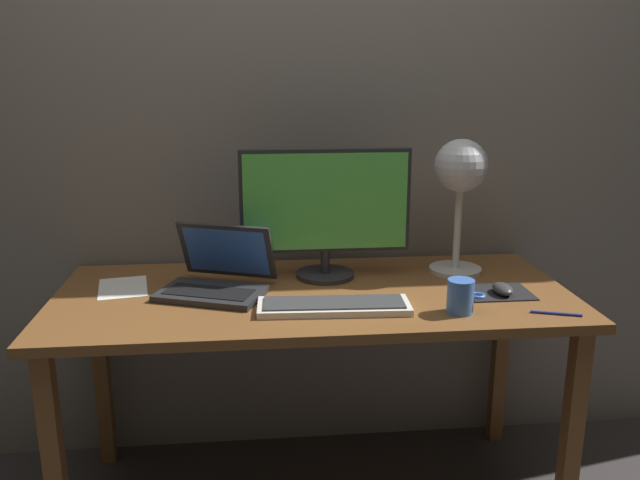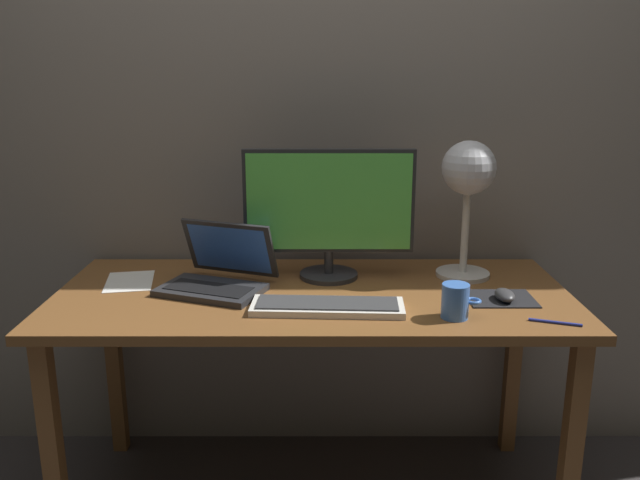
# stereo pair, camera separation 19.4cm
# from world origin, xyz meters

# --- Properties ---
(back_wall) EXTENTS (4.80, 0.06, 2.60)m
(back_wall) POSITION_xyz_m (0.00, 0.40, 1.30)
(back_wall) COLOR gray
(back_wall) RESTS_ON ground
(desk) EXTENTS (1.60, 0.70, 0.74)m
(desk) POSITION_xyz_m (0.00, 0.00, 0.66)
(desk) COLOR brown
(desk) RESTS_ON ground
(monitor) EXTENTS (0.55, 0.19, 0.43)m
(monitor) POSITION_xyz_m (0.05, 0.14, 0.98)
(monitor) COLOR #28282B
(monitor) RESTS_ON desk
(keyboard_main) EXTENTS (0.45, 0.16, 0.03)m
(keyboard_main) POSITION_xyz_m (0.04, -0.16, 0.75)
(keyboard_main) COLOR silver
(keyboard_main) RESTS_ON desk
(laptop) EXTENTS (0.39, 0.36, 0.20)m
(laptop) POSITION_xyz_m (-0.29, 0.04, 0.80)
(laptop) COLOR #28282B
(laptop) RESTS_ON desk
(desk_lamp) EXTENTS (0.18, 0.18, 0.45)m
(desk_lamp) POSITION_xyz_m (0.50, 0.16, 1.07)
(desk_lamp) COLOR beige
(desk_lamp) RESTS_ON desk
(mousepad) EXTENTS (0.20, 0.16, 0.00)m
(mousepad) POSITION_xyz_m (0.57, -0.07, 0.74)
(mousepad) COLOR black
(mousepad) RESTS_ON desk
(mouse) EXTENTS (0.06, 0.10, 0.03)m
(mouse) POSITION_xyz_m (0.58, -0.09, 0.76)
(mouse) COLOR #38383A
(mouse) RESTS_ON mousepad
(coffee_mug) EXTENTS (0.11, 0.08, 0.10)m
(coffee_mug) POSITION_xyz_m (0.40, -0.22, 0.79)
(coffee_mug) COLOR #3F72CC
(coffee_mug) RESTS_ON desk
(paper_sheet_near_mouse) EXTENTS (0.18, 0.23, 0.00)m
(paper_sheet_near_mouse) POSITION_xyz_m (-0.60, 0.10, 0.74)
(paper_sheet_near_mouse) COLOR white
(paper_sheet_near_mouse) RESTS_ON desk
(pen) EXTENTS (0.14, 0.05, 0.01)m
(pen) POSITION_xyz_m (0.67, -0.26, 0.74)
(pen) COLOR #2633A5
(pen) RESTS_ON desk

